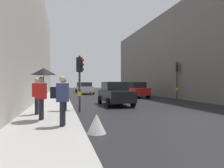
{
  "coord_description": "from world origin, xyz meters",
  "views": [
    {
      "loc": [
        -6.21,
        -8.18,
        1.69
      ],
      "look_at": [
        -1.5,
        9.95,
        1.57
      ],
      "focal_mm": 31.47,
      "sensor_mm": 36.0,
      "label": 1
    }
  ],
  "objects_px": {
    "car_silver_hatchback": "(81,87)",
    "pedestrian_in_red_jacket": "(37,94)",
    "car_white_compact": "(86,88)",
    "pedestrian_with_grey_backpack": "(61,98)",
    "traffic_light_mid_street": "(177,74)",
    "pedestrian_with_umbrella": "(43,79)",
    "pedestrian_with_black_backpack": "(64,92)",
    "car_yellow_taxi": "(115,87)",
    "traffic_light_near_right": "(80,73)",
    "car_dark_suv": "(115,93)",
    "warning_sign_triangle": "(97,124)",
    "car_red_sedan": "(135,90)"
  },
  "relations": [
    {
      "from": "car_silver_hatchback",
      "to": "pedestrian_in_red_jacket",
      "type": "bearing_deg",
      "value": -100.38
    },
    {
      "from": "car_silver_hatchback",
      "to": "car_white_compact",
      "type": "bearing_deg",
      "value": -89.65
    },
    {
      "from": "car_white_compact",
      "to": "pedestrian_with_grey_backpack",
      "type": "height_order",
      "value": "pedestrian_with_grey_backpack"
    },
    {
      "from": "traffic_light_mid_street",
      "to": "car_silver_hatchback",
      "type": "bearing_deg",
      "value": 113.3
    },
    {
      "from": "pedestrian_with_umbrella",
      "to": "pedestrian_in_red_jacket",
      "type": "relative_size",
      "value": 1.21
    },
    {
      "from": "car_white_compact",
      "to": "pedestrian_with_black_backpack",
      "type": "height_order",
      "value": "pedestrian_with_black_backpack"
    },
    {
      "from": "car_silver_hatchback",
      "to": "car_yellow_taxi",
      "type": "relative_size",
      "value": 0.99
    },
    {
      "from": "traffic_light_mid_street",
      "to": "pedestrian_in_red_jacket",
      "type": "xyz_separation_m",
      "value": [
        -12.52,
        -7.51,
        -1.49
      ]
    },
    {
      "from": "traffic_light_near_right",
      "to": "traffic_light_mid_street",
      "type": "xyz_separation_m",
      "value": [
        10.33,
        6.16,
        0.38
      ]
    },
    {
      "from": "car_dark_suv",
      "to": "car_silver_hatchback",
      "type": "xyz_separation_m",
      "value": [
        -0.4,
        21.42,
        0.0
      ]
    },
    {
      "from": "traffic_light_near_right",
      "to": "warning_sign_triangle",
      "type": "height_order",
      "value": "traffic_light_near_right"
    },
    {
      "from": "traffic_light_near_right",
      "to": "pedestrian_with_black_backpack",
      "type": "xyz_separation_m",
      "value": [
        -0.91,
        -0.33,
        -1.08
      ]
    },
    {
      "from": "car_silver_hatchback",
      "to": "car_dark_suv",
      "type": "bearing_deg",
      "value": -88.92
    },
    {
      "from": "pedestrian_with_umbrella",
      "to": "pedestrian_with_black_backpack",
      "type": "relative_size",
      "value": 1.21
    },
    {
      "from": "car_red_sedan",
      "to": "car_yellow_taxi",
      "type": "height_order",
      "value": "same"
    },
    {
      "from": "traffic_light_mid_street",
      "to": "pedestrian_with_black_backpack",
      "type": "distance_m",
      "value": 13.06
    },
    {
      "from": "pedestrian_with_umbrella",
      "to": "car_dark_suv",
      "type": "bearing_deg",
      "value": 50.91
    },
    {
      "from": "car_white_compact",
      "to": "car_silver_hatchback",
      "type": "relative_size",
      "value": 1.0
    },
    {
      "from": "car_white_compact",
      "to": "pedestrian_with_umbrella",
      "type": "xyz_separation_m",
      "value": [
        -4.32,
        -20.91,
        0.96
      ]
    },
    {
      "from": "pedestrian_with_grey_backpack",
      "to": "pedestrian_in_red_jacket",
      "type": "xyz_separation_m",
      "value": [
        -1.15,
        2.94,
        -0.03
      ]
    },
    {
      "from": "car_dark_suv",
      "to": "pedestrian_in_red_jacket",
      "type": "height_order",
      "value": "pedestrian_in_red_jacket"
    },
    {
      "from": "car_silver_hatchback",
      "to": "pedestrian_with_umbrella",
      "type": "relative_size",
      "value": 1.98
    },
    {
      "from": "car_dark_suv",
      "to": "pedestrian_with_grey_backpack",
      "type": "relative_size",
      "value": 2.4
    },
    {
      "from": "pedestrian_with_grey_backpack",
      "to": "pedestrian_in_red_jacket",
      "type": "bearing_deg",
      "value": 111.39
    },
    {
      "from": "pedestrian_with_umbrella",
      "to": "pedestrian_with_grey_backpack",
      "type": "bearing_deg",
      "value": -62.8
    },
    {
      "from": "car_white_compact",
      "to": "pedestrian_in_red_jacket",
      "type": "bearing_deg",
      "value": -103.74
    },
    {
      "from": "pedestrian_with_black_backpack",
      "to": "pedestrian_in_red_jacket",
      "type": "distance_m",
      "value": 1.64
    },
    {
      "from": "pedestrian_with_black_backpack",
      "to": "pedestrian_with_umbrella",
      "type": "bearing_deg",
      "value": -108.89
    },
    {
      "from": "car_yellow_taxi",
      "to": "traffic_light_near_right",
      "type": "bearing_deg",
      "value": -110.43
    },
    {
      "from": "car_dark_suv",
      "to": "pedestrian_with_umbrella",
      "type": "relative_size",
      "value": 1.98
    },
    {
      "from": "car_red_sedan",
      "to": "warning_sign_triangle",
      "type": "xyz_separation_m",
      "value": [
        -7.14,
        -14.73,
        -0.55
      ]
    },
    {
      "from": "pedestrian_with_grey_backpack",
      "to": "warning_sign_triangle",
      "type": "bearing_deg",
      "value": -32.11
    },
    {
      "from": "traffic_light_near_right",
      "to": "pedestrian_with_grey_backpack",
      "type": "bearing_deg",
      "value": -103.7
    },
    {
      "from": "pedestrian_with_black_backpack",
      "to": "traffic_light_mid_street",
      "type": "bearing_deg",
      "value": 30.01
    },
    {
      "from": "car_red_sedan",
      "to": "pedestrian_with_grey_backpack",
      "type": "xyz_separation_m",
      "value": [
        -8.27,
        -14.02,
        0.29
      ]
    },
    {
      "from": "traffic_light_near_right",
      "to": "pedestrian_in_red_jacket",
      "type": "bearing_deg",
      "value": -148.51
    },
    {
      "from": "car_red_sedan",
      "to": "car_dark_suv",
      "type": "relative_size",
      "value": 1.01
    },
    {
      "from": "traffic_light_mid_street",
      "to": "car_white_compact",
      "type": "height_order",
      "value": "traffic_light_mid_street"
    },
    {
      "from": "traffic_light_near_right",
      "to": "pedestrian_in_red_jacket",
      "type": "relative_size",
      "value": 1.84
    },
    {
      "from": "pedestrian_with_grey_backpack",
      "to": "pedestrian_in_red_jacket",
      "type": "relative_size",
      "value": 1.0
    },
    {
      "from": "pedestrian_with_black_backpack",
      "to": "pedestrian_with_grey_backpack",
      "type": "bearing_deg",
      "value": -92.01
    },
    {
      "from": "traffic_light_mid_street",
      "to": "car_dark_suv",
      "type": "bearing_deg",
      "value": -156.29
    },
    {
      "from": "pedestrian_with_umbrella",
      "to": "pedestrian_with_grey_backpack",
      "type": "height_order",
      "value": "pedestrian_with_umbrella"
    },
    {
      "from": "car_yellow_taxi",
      "to": "warning_sign_triangle",
      "type": "distance_m",
      "value": 27.48
    },
    {
      "from": "car_dark_suv",
      "to": "warning_sign_triangle",
      "type": "xyz_separation_m",
      "value": [
        -2.82,
        -7.9,
        -0.55
      ]
    },
    {
      "from": "car_yellow_taxi",
      "to": "pedestrian_with_black_backpack",
      "type": "relative_size",
      "value": 2.42
    },
    {
      "from": "pedestrian_with_grey_backpack",
      "to": "warning_sign_triangle",
      "type": "height_order",
      "value": "pedestrian_with_grey_backpack"
    },
    {
      "from": "car_dark_suv",
      "to": "pedestrian_with_umbrella",
      "type": "height_order",
      "value": "pedestrian_with_umbrella"
    },
    {
      "from": "traffic_light_near_right",
      "to": "car_silver_hatchback",
      "type": "relative_size",
      "value": 0.77
    },
    {
      "from": "car_white_compact",
      "to": "pedestrian_with_grey_backpack",
      "type": "bearing_deg",
      "value": -99.13
    }
  ]
}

